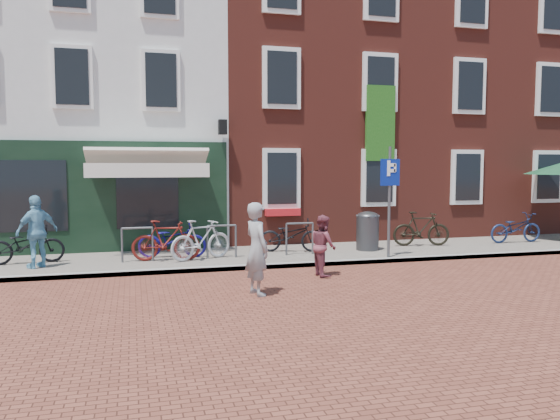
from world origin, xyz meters
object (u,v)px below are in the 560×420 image
object	(u,v)px
bicycle_0	(26,245)
bicycle_2	(172,240)
bicycle_5	(421,229)
bicycle_6	(515,228)
bicycle_1	(166,240)
cafe_person	(37,232)
litter_bin	(368,229)
bicycle_4	(291,235)
woman	(257,249)
parking_sign	(390,188)
boy	(323,245)
bicycle_3	(201,240)

from	to	relation	value
bicycle_0	bicycle_2	bearing A→B (deg)	-98.13
bicycle_5	bicycle_6	world-z (taller)	bicycle_5
bicycle_1	cafe_person	bearing A→B (deg)	100.42
litter_bin	bicycle_4	distance (m)	2.09
cafe_person	woman	bearing A→B (deg)	103.69
parking_sign	bicycle_1	xyz separation A→B (m)	(-5.35, 0.93, -1.24)
boy	litter_bin	bearing A→B (deg)	-43.38
bicycle_0	bicycle_5	size ratio (longest dim) A/B	1.03
bicycle_3	bicycle_5	xyz separation A→B (m)	(6.27, 0.63, 0.00)
woman	boy	size ratio (longest dim) A/B	1.30
bicycle_6	bicycle_2	bearing A→B (deg)	90.55
litter_bin	bicycle_1	size ratio (longest dim) A/B	0.68
litter_bin	woman	bearing A→B (deg)	-135.88
woman	boy	xyz separation A→B (m)	(1.76, 1.32, -0.20)
parking_sign	bicycle_1	distance (m)	5.57
parking_sign	cafe_person	xyz separation A→B (m)	(-8.16, 0.76, -0.92)
bicycle_3	bicycle_2	bearing A→B (deg)	29.60
parking_sign	bicycle_5	xyz separation A→B (m)	(1.74, 1.48, -1.24)
cafe_person	bicycle_6	bearing A→B (deg)	144.55
bicycle_3	bicycle_4	distance (m)	2.51
parking_sign	bicycle_5	world-z (taller)	parking_sign
bicycle_4	bicycle_1	bearing A→B (deg)	115.32
bicycle_0	bicycle_2	distance (m)	3.33
bicycle_2	bicycle_5	world-z (taller)	bicycle_5
litter_bin	bicycle_0	bearing A→B (deg)	178.80
parking_sign	cafe_person	distance (m)	8.24
litter_bin	bicycle_6	world-z (taller)	litter_bin
cafe_person	litter_bin	bearing A→B (deg)	145.06
bicycle_4	bicycle_6	world-z (taller)	same
bicycle_0	bicycle_1	size ratio (longest dim) A/B	1.03
cafe_person	bicycle_1	distance (m)	2.83
parking_sign	bicycle_4	world-z (taller)	parking_sign
parking_sign	bicycle_2	size ratio (longest dim) A/B	1.64
boy	cafe_person	world-z (taller)	cafe_person
bicycle_4	bicycle_6	xyz separation A→B (m)	(6.85, -0.10, 0.00)
litter_bin	bicycle_4	bearing A→B (deg)	173.29
cafe_person	bicycle_2	bearing A→B (deg)	153.25
cafe_person	bicycle_6	xyz separation A→B (m)	(12.91, 0.60, -0.37)
parking_sign	bicycle_0	size ratio (longest dim) A/B	1.64
litter_bin	bicycle_0	xyz separation A→B (m)	(-8.48, 0.18, -0.13)
boy	bicycle_2	size ratio (longest dim) A/B	0.79
bicycle_0	bicycle_4	size ratio (longest dim) A/B	1.00
litter_bin	bicycle_5	world-z (taller)	litter_bin
parking_sign	bicycle_0	xyz separation A→B (m)	(-8.50, 1.39, -1.29)
bicycle_4	bicycle_3	bearing A→B (deg)	120.00
parking_sign	bicycle_3	distance (m)	4.77
litter_bin	parking_sign	size ratio (longest dim) A/B	0.41
parking_sign	woman	bearing A→B (deg)	-146.76
litter_bin	boy	bearing A→B (deg)	-130.97
woman	bicycle_2	size ratio (longest dim) A/B	1.02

